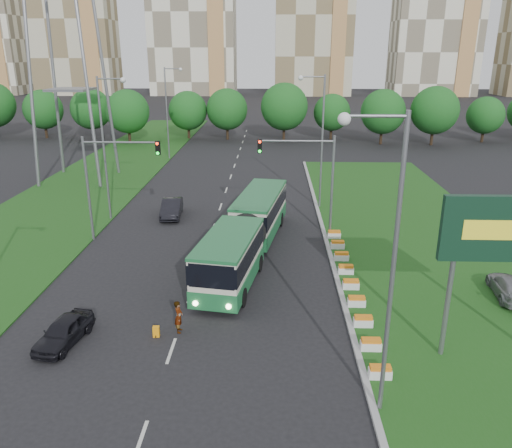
{
  "coord_description": "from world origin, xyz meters",
  "views": [
    {
      "loc": [
        1.83,
        -26.84,
        13.79
      ],
      "look_at": [
        0.76,
        5.59,
        2.6
      ],
      "focal_mm": 35.0,
      "sensor_mm": 36.0,
      "label": 1
    }
  ],
  "objects_px": {
    "billboard": "(509,236)",
    "pedestrian": "(179,317)",
    "traffic_mast_left": "(108,172)",
    "car_left_near": "(64,331)",
    "articulated_bus": "(246,231)",
    "car_left_far": "(172,208)",
    "shopping_trolley": "(156,332)",
    "car_median": "(510,287)",
    "traffic_mast_median": "(311,171)"
  },
  "relations": [
    {
      "from": "traffic_mast_left",
      "to": "car_left_near",
      "type": "distance_m",
      "value": 15.35
    },
    {
      "from": "articulated_bus",
      "to": "pedestrian",
      "type": "bearing_deg",
      "value": -96.23
    },
    {
      "from": "traffic_mast_left",
      "to": "pedestrian",
      "type": "bearing_deg",
      "value": -60.54
    },
    {
      "from": "billboard",
      "to": "car_left_far",
      "type": "relative_size",
      "value": 1.71
    },
    {
      "from": "billboard",
      "to": "pedestrian",
      "type": "bearing_deg",
      "value": 173.29
    },
    {
      "from": "traffic_mast_left",
      "to": "pedestrian",
      "type": "height_order",
      "value": "traffic_mast_left"
    },
    {
      "from": "billboard",
      "to": "car_median",
      "type": "distance_m",
      "value": 8.85
    },
    {
      "from": "billboard",
      "to": "traffic_mast_left",
      "type": "distance_m",
      "value": 27.16
    },
    {
      "from": "traffic_mast_left",
      "to": "pedestrian",
      "type": "distance_m",
      "value": 15.83
    },
    {
      "from": "traffic_mast_left",
      "to": "car_left_far",
      "type": "distance_m",
      "value": 8.24
    },
    {
      "from": "traffic_mast_left",
      "to": "shopping_trolley",
      "type": "xyz_separation_m",
      "value": [
        6.37,
        -13.73,
        -5.07
      ]
    },
    {
      "from": "pedestrian",
      "to": "car_left_far",
      "type": "bearing_deg",
      "value": 9.92
    },
    {
      "from": "traffic_mast_left",
      "to": "car_left_near",
      "type": "xyz_separation_m",
      "value": [
        1.93,
        -14.49,
        -4.69
      ]
    },
    {
      "from": "traffic_mast_left",
      "to": "shopping_trolley",
      "type": "bearing_deg",
      "value": -65.1
    },
    {
      "from": "shopping_trolley",
      "to": "car_median",
      "type": "bearing_deg",
      "value": 7.65
    },
    {
      "from": "car_left_near",
      "to": "car_left_far",
      "type": "height_order",
      "value": "car_left_far"
    },
    {
      "from": "traffic_mast_median",
      "to": "pedestrian",
      "type": "bearing_deg",
      "value": -118.41
    },
    {
      "from": "articulated_bus",
      "to": "car_median",
      "type": "bearing_deg",
      "value": -11.66
    },
    {
      "from": "billboard",
      "to": "traffic_mast_median",
      "type": "bearing_deg",
      "value": 115.03
    },
    {
      "from": "pedestrian",
      "to": "car_median",
      "type": "bearing_deg",
      "value": -79.37
    },
    {
      "from": "car_left_far",
      "to": "pedestrian",
      "type": "bearing_deg",
      "value": -83.13
    },
    {
      "from": "pedestrian",
      "to": "traffic_mast_left",
      "type": "bearing_deg",
      "value": 27.34
    },
    {
      "from": "articulated_bus",
      "to": "shopping_trolley",
      "type": "bearing_deg",
      "value": -100.75
    },
    {
      "from": "billboard",
      "to": "pedestrian",
      "type": "height_order",
      "value": "billboard"
    },
    {
      "from": "car_left_near",
      "to": "traffic_mast_left",
      "type": "bearing_deg",
      "value": 108.28
    },
    {
      "from": "shopping_trolley",
      "to": "traffic_mast_median",
      "type": "bearing_deg",
      "value": 53.37
    },
    {
      "from": "billboard",
      "to": "articulated_bus",
      "type": "relative_size",
      "value": 0.44
    },
    {
      "from": "billboard",
      "to": "car_left_far",
      "type": "height_order",
      "value": "billboard"
    },
    {
      "from": "car_left_far",
      "to": "traffic_mast_left",
      "type": "bearing_deg",
      "value": -124.67
    },
    {
      "from": "articulated_bus",
      "to": "car_left_far",
      "type": "distance_m",
      "value": 11.31
    },
    {
      "from": "billboard",
      "to": "traffic_mast_left",
      "type": "xyz_separation_m",
      "value": [
        -22.63,
        15.0,
        -0.81
      ]
    },
    {
      "from": "car_median",
      "to": "pedestrian",
      "type": "relative_size",
      "value": 2.5
    },
    {
      "from": "traffic_mast_left",
      "to": "articulated_bus",
      "type": "xyz_separation_m",
      "value": [
        10.41,
        -2.83,
        -3.52
      ]
    },
    {
      "from": "billboard",
      "to": "car_left_near",
      "type": "distance_m",
      "value": 21.42
    },
    {
      "from": "shopping_trolley",
      "to": "car_left_near",
      "type": "bearing_deg",
      "value": -176.09
    },
    {
      "from": "car_left_far",
      "to": "car_median",
      "type": "xyz_separation_m",
      "value": [
        22.86,
        -14.94,
        0.02
      ]
    },
    {
      "from": "articulated_bus",
      "to": "car_left_far",
      "type": "bearing_deg",
      "value": 138.2
    },
    {
      "from": "car_left_near",
      "to": "pedestrian",
      "type": "relative_size",
      "value": 2.2
    },
    {
      "from": "articulated_bus",
      "to": "traffic_mast_left",
      "type": "bearing_deg",
      "value": 174.36
    },
    {
      "from": "billboard",
      "to": "traffic_mast_median",
      "type": "xyz_separation_m",
      "value": [
        -7.47,
        16.0,
        -0.81
      ]
    },
    {
      "from": "traffic_mast_median",
      "to": "pedestrian",
      "type": "relative_size",
      "value": 4.56
    },
    {
      "from": "traffic_mast_left",
      "to": "articulated_bus",
      "type": "distance_m",
      "value": 11.34
    },
    {
      "from": "traffic_mast_median",
      "to": "shopping_trolley",
      "type": "distance_m",
      "value": 17.88
    },
    {
      "from": "car_left_near",
      "to": "car_median",
      "type": "xyz_separation_m",
      "value": [
        24.3,
        5.51,
        0.13
      ]
    },
    {
      "from": "articulated_bus",
      "to": "car_median",
      "type": "height_order",
      "value": "articulated_bus"
    },
    {
      "from": "car_left_far",
      "to": "pedestrian",
      "type": "relative_size",
      "value": 2.67
    },
    {
      "from": "billboard",
      "to": "car_median",
      "type": "bearing_deg",
      "value": 59.13
    },
    {
      "from": "traffic_mast_median",
      "to": "car_left_near",
      "type": "relative_size",
      "value": 2.07
    },
    {
      "from": "car_left_far",
      "to": "shopping_trolley",
      "type": "xyz_separation_m",
      "value": [
        2.99,
        -19.69,
        -0.49
      ]
    },
    {
      "from": "car_median",
      "to": "pedestrian",
      "type": "height_order",
      "value": "pedestrian"
    }
  ]
}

